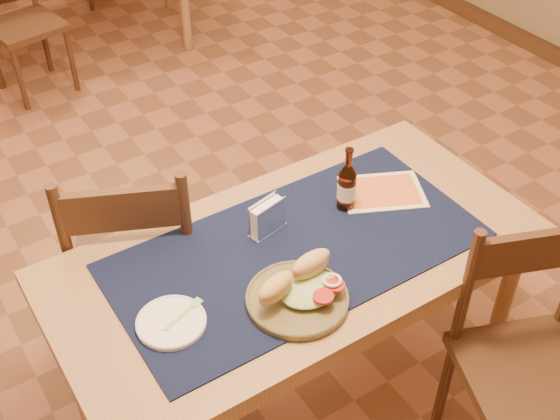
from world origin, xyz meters
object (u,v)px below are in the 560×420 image
main_table (296,268)px  chair_main_far (137,256)px  napkin_holder (267,218)px  chair_main_near (530,363)px  beer_bottle (347,186)px  sandwich_plate (299,291)px

main_table → chair_main_far: size_ratio=1.61×
chair_main_far → napkin_holder: chair_main_far is taller
chair_main_near → beer_bottle: 0.82m
sandwich_plate → main_table: bearing=58.1°
sandwich_plate → napkin_holder: bearing=75.2°
chair_main_far → beer_bottle: 0.82m
main_table → chair_main_near: (0.49, -0.62, -0.17)m
chair_main_near → napkin_holder: 0.96m
chair_main_near → sandwich_plate: chair_main_near is taller
chair_main_far → beer_bottle: size_ratio=4.11×
main_table → sandwich_plate: sandwich_plate is taller
beer_bottle → napkin_holder: 0.30m
chair_main_far → napkin_holder: 0.58m
chair_main_near → napkin_holder: bearing=124.9°
main_table → sandwich_plate: (-0.11, -0.18, 0.12)m
chair_main_far → main_table: bearing=-53.1°
main_table → beer_bottle: (0.26, 0.09, 0.18)m
main_table → chair_main_near: bearing=-51.7°
sandwich_plate → napkin_holder: napkin_holder is taller
main_table → chair_main_near: size_ratio=1.67×
main_table → beer_bottle: bearing=18.5°
beer_bottle → napkin_holder: (-0.29, 0.04, -0.03)m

